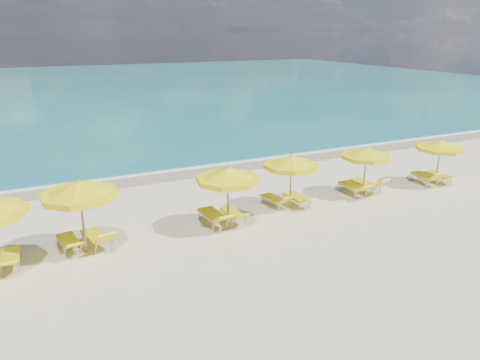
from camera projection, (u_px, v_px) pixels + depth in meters
name	position (u px, v px, depth m)	size (l,w,h in m)	color
ground_plane	(256.00, 220.00, 18.37)	(120.00, 120.00, 0.00)	beige
ocean	(82.00, 88.00, 59.57)	(120.00, 80.00, 0.30)	#146C70
wet_sand_band	(192.00, 171.00, 24.72)	(120.00, 2.60, 0.01)	tan
foam_line	(187.00, 167.00, 25.41)	(120.00, 1.20, 0.03)	white
whitecap_near	(55.00, 144.00, 30.49)	(14.00, 0.36, 0.05)	white
whitecap_far	(212.00, 112.00, 42.27)	(18.00, 0.30, 0.05)	white
umbrella_2	(79.00, 190.00, 15.02)	(3.26, 3.26, 2.57)	#A78A53
umbrella_3	(228.00, 175.00, 16.98)	(2.81, 2.81, 2.42)	#A78A53
umbrella_4	(291.00, 162.00, 18.97)	(2.99, 2.99, 2.32)	#A78A53
umbrella_5	(366.00, 154.00, 20.59)	(2.90, 2.90, 2.25)	#A78A53
umbrella_6	(440.00, 146.00, 22.00)	(2.60, 2.60, 2.25)	#A78A53
lounger_1_right	(11.00, 261.00, 14.62)	(0.67, 1.80, 0.70)	#A5A8AD
lounger_2_left	(69.00, 245.00, 15.75)	(0.77, 1.81, 0.69)	#A5A8AD
lounger_2_right	(97.00, 241.00, 16.01)	(0.96, 1.87, 0.87)	#A5A8AD
lounger_3_left	(213.00, 219.00, 17.80)	(0.76, 2.05, 0.82)	#A5A8AD
lounger_3_right	(233.00, 217.00, 18.12)	(0.61, 1.74, 0.72)	#A5A8AD
lounger_4_left	(275.00, 202.00, 19.64)	(0.85, 1.75, 0.78)	#A5A8AD
lounger_4_right	(297.00, 200.00, 19.84)	(0.71, 1.82, 0.64)	#A5A8AD
lounger_5_left	(353.00, 190.00, 21.09)	(0.76, 1.97, 0.81)	#A5A8AD
lounger_5_right	(366.00, 187.00, 21.51)	(0.97, 1.92, 0.87)	#A5A8AD
lounger_6_left	(425.00, 179.00, 22.56)	(0.93, 1.90, 0.88)	#A5A8AD
lounger_6_right	(439.00, 177.00, 22.94)	(0.58, 1.75, 0.62)	#A5A8AD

